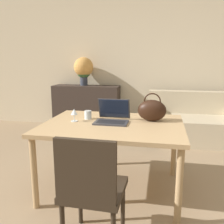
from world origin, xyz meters
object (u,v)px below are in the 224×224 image
(laptop, at_px, (113,116))
(handbag, at_px, (152,110))
(drinking_glass, at_px, (88,115))
(chair, at_px, (91,186))
(couch, at_px, (192,124))
(flower_vase, at_px, (84,69))
(wine_glass, at_px, (74,113))

(laptop, bearing_deg, handbag, 14.57)
(drinking_glass, distance_m, handbag, 0.70)
(chair, xyz_separation_m, couch, (1.02, 2.82, -0.22))
(handbag, bearing_deg, couch, 69.95)
(drinking_glass, relative_size, handbag, 0.31)
(drinking_glass, xyz_separation_m, handbag, (0.70, 0.04, 0.07))
(handbag, height_order, flower_vase, flower_vase)
(couch, distance_m, flower_vase, 2.30)
(laptop, bearing_deg, drinking_glass, 167.88)
(drinking_glass, relative_size, flower_vase, 0.17)
(chair, distance_m, wine_glass, 1.04)
(couch, height_order, drinking_glass, drinking_glass)
(laptop, bearing_deg, flower_vase, 114.49)
(chair, bearing_deg, drinking_glass, 109.03)
(chair, height_order, handbag, handbag)
(wine_glass, bearing_deg, couch, 53.13)
(couch, xyz_separation_m, flower_vase, (-2.07, 0.38, 0.92))
(couch, distance_m, wine_glass, 2.48)
(drinking_glass, bearing_deg, laptop, -12.12)
(handbag, distance_m, flower_vase, 2.59)
(flower_vase, bearing_deg, handbag, -56.22)
(chair, bearing_deg, flower_vase, 109.68)
(couch, height_order, flower_vase, flower_vase)
(drinking_glass, height_order, flower_vase, flower_vase)
(wine_glass, distance_m, handbag, 0.83)
(couch, xyz_separation_m, handbag, (-0.64, -1.76, 0.58))
(chair, height_order, wine_glass, chair)
(couch, relative_size, laptop, 4.46)
(chair, bearing_deg, wine_glass, 117.60)
(laptop, distance_m, flower_vase, 2.50)
(wine_glass, bearing_deg, drinking_glass, 49.81)
(drinking_glass, bearing_deg, flower_vase, 108.56)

